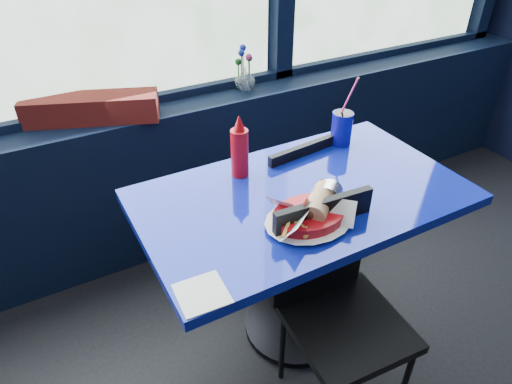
% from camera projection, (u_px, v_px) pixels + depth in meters
% --- Properties ---
extents(window_sill, '(5.00, 0.26, 0.80)m').
position_uv_depth(window_sill, '(158.00, 180.00, 2.38)').
color(window_sill, black).
rests_on(window_sill, ground).
extents(near_table, '(1.20, 0.70, 0.75)m').
position_uv_depth(near_table, '(300.00, 231.00, 1.77)').
color(near_table, black).
rests_on(near_table, ground).
extents(chair_near_front, '(0.41, 0.41, 0.85)m').
position_uv_depth(chair_near_front, '(336.00, 298.00, 1.60)').
color(chair_near_front, black).
rests_on(chair_near_front, ground).
extents(chair_near_back, '(0.40, 0.40, 0.80)m').
position_uv_depth(chair_near_back, '(289.00, 199.00, 2.14)').
color(chair_near_back, black).
rests_on(chair_near_back, ground).
extents(planter_box, '(0.60, 0.35, 0.12)m').
position_uv_depth(planter_box, '(91.00, 108.00, 2.02)').
color(planter_box, maroon).
rests_on(planter_box, window_sill).
extents(flower_vase, '(0.14, 0.14, 0.23)m').
position_uv_depth(flower_vase, '(245.00, 76.00, 2.32)').
color(flower_vase, silver).
rests_on(flower_vase, window_sill).
extents(food_basket, '(0.32, 0.32, 0.10)m').
position_uv_depth(food_basket, '(311.00, 214.00, 1.51)').
color(food_basket, '#A80B11').
rests_on(food_basket, near_table).
extents(ketchup_bottle, '(0.07, 0.07, 0.25)m').
position_uv_depth(ketchup_bottle, '(240.00, 149.00, 1.71)').
color(ketchup_bottle, '#A80B11').
rests_on(ketchup_bottle, near_table).
extents(soda_cup, '(0.09, 0.09, 0.30)m').
position_uv_depth(soda_cup, '(342.00, 127.00, 1.94)').
color(soda_cup, '#0D0C8A').
rests_on(soda_cup, near_table).
extents(napkin, '(0.14, 0.14, 0.00)m').
position_uv_depth(napkin, '(202.00, 294.00, 1.26)').
color(napkin, white).
rests_on(napkin, near_table).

